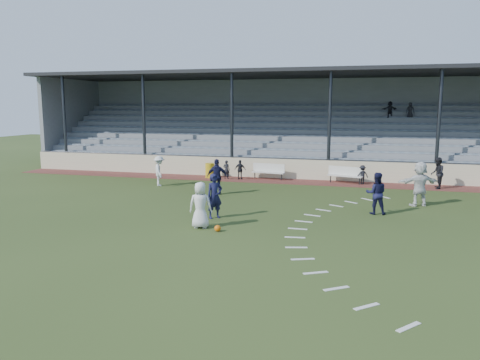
{
  "coord_description": "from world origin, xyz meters",
  "views": [
    {
      "loc": [
        5.13,
        -16.5,
        4.47
      ],
      "look_at": [
        0.0,
        2.5,
        1.3
      ],
      "focal_mm": 35.0,
      "sensor_mm": 36.0,
      "label": 1
    }
  ],
  "objects_px": {
    "football": "(218,228)",
    "player_navy_lead": "(215,196)",
    "bench_right": "(345,173)",
    "player_white_lead": "(200,205)",
    "official": "(437,173)",
    "trash_bin": "(210,170)",
    "bench_left": "(269,170)"
  },
  "relations": [
    {
      "from": "football",
      "to": "player_white_lead",
      "type": "relative_size",
      "value": 0.14
    },
    {
      "from": "player_white_lead",
      "to": "official",
      "type": "xyz_separation_m",
      "value": [
        9.51,
        10.88,
        0.01
      ]
    },
    {
      "from": "bench_right",
      "to": "trash_bin",
      "type": "bearing_deg",
      "value": -163.71
    },
    {
      "from": "player_navy_lead",
      "to": "bench_right",
      "type": "bearing_deg",
      "value": 22.5
    },
    {
      "from": "trash_bin",
      "to": "official",
      "type": "bearing_deg",
      "value": -2.11
    },
    {
      "from": "bench_right",
      "to": "official",
      "type": "bearing_deg",
      "value": 8.94
    },
    {
      "from": "football",
      "to": "player_navy_lead",
      "type": "bearing_deg",
      "value": 111.02
    },
    {
      "from": "bench_right",
      "to": "trash_bin",
      "type": "relative_size",
      "value": 2.27
    },
    {
      "from": "bench_right",
      "to": "official",
      "type": "relative_size",
      "value": 1.21
    },
    {
      "from": "bench_right",
      "to": "player_white_lead",
      "type": "xyz_separation_m",
      "value": [
        -4.66,
        -11.45,
        0.27
      ]
    },
    {
      "from": "player_navy_lead",
      "to": "football",
      "type": "bearing_deg",
      "value": -111.42
    },
    {
      "from": "bench_right",
      "to": "official",
      "type": "height_order",
      "value": "official"
    },
    {
      "from": "trash_bin",
      "to": "bench_left",
      "type": "bearing_deg",
      "value": 4.9
    },
    {
      "from": "football",
      "to": "player_white_lead",
      "type": "distance_m",
      "value": 1.11
    },
    {
      "from": "player_white_lead",
      "to": "official",
      "type": "distance_m",
      "value": 14.45
    },
    {
      "from": "player_navy_lead",
      "to": "official",
      "type": "height_order",
      "value": "player_navy_lead"
    },
    {
      "from": "player_white_lead",
      "to": "player_navy_lead",
      "type": "distance_m",
      "value": 1.56
    },
    {
      "from": "bench_right",
      "to": "trash_bin",
      "type": "height_order",
      "value": "bench_right"
    },
    {
      "from": "trash_bin",
      "to": "player_white_lead",
      "type": "relative_size",
      "value": 0.52
    },
    {
      "from": "football",
      "to": "player_navy_lead",
      "type": "relative_size",
      "value": 0.13
    },
    {
      "from": "bench_left",
      "to": "player_white_lead",
      "type": "distance_m",
      "value": 11.68
    },
    {
      "from": "player_white_lead",
      "to": "official",
      "type": "height_order",
      "value": "player_white_lead"
    },
    {
      "from": "bench_left",
      "to": "official",
      "type": "bearing_deg",
      "value": 2.23
    },
    {
      "from": "official",
      "to": "player_navy_lead",
      "type": "bearing_deg",
      "value": -39.3
    },
    {
      "from": "bench_left",
      "to": "football",
      "type": "distance_m",
      "value": 12.02
    },
    {
      "from": "bench_left",
      "to": "player_navy_lead",
      "type": "relative_size",
      "value": 1.14
    },
    {
      "from": "bench_left",
      "to": "player_white_lead",
      "type": "relative_size",
      "value": 1.19
    },
    {
      "from": "football",
      "to": "player_navy_lead",
      "type": "distance_m",
      "value": 2.16
    },
    {
      "from": "trash_bin",
      "to": "player_navy_lead",
      "type": "distance_m",
      "value": 10.43
    },
    {
      "from": "bench_right",
      "to": "official",
      "type": "xyz_separation_m",
      "value": [
        4.84,
        -0.57,
        0.28
      ]
    },
    {
      "from": "bench_left",
      "to": "trash_bin",
      "type": "distance_m",
      "value": 3.64
    },
    {
      "from": "bench_right",
      "to": "player_white_lead",
      "type": "height_order",
      "value": "player_white_lead"
    }
  ]
}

